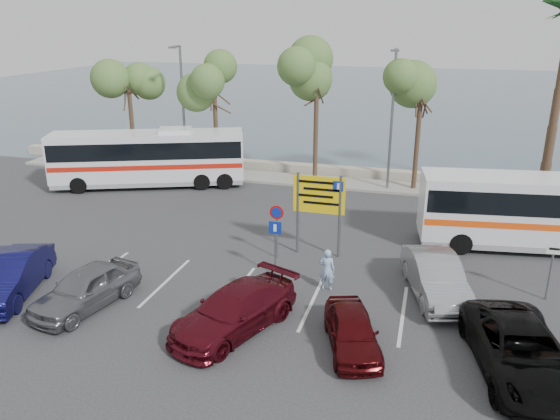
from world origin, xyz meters
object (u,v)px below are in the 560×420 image
(car_silver_a, at_px, (86,288))
(pedestrian_near, at_px, (327,270))
(coach_bus_right, at_px, (553,215))
(car_red, at_px, (352,330))
(car_silver_b, at_px, (436,277))
(coach_bus_left, at_px, (148,160))
(direction_sign, at_px, (319,201))
(car_maroon, at_px, (234,311))
(pedestrian_far, at_px, (464,229))
(street_lamp_right, at_px, (392,113))
(car_blue, at_px, (10,276))
(street_lamp_left, at_px, (182,104))
(suv_black, at_px, (522,352))

(car_silver_a, distance_m, pedestrian_near, 8.64)
(coach_bus_right, xyz_separation_m, car_red, (-7.14, -10.00, -1.00))
(car_silver_b, bearing_deg, coach_bus_left, 133.92)
(coach_bus_right, distance_m, car_silver_a, 19.30)
(direction_sign, bearing_deg, car_silver_b, -27.20)
(car_maroon, bearing_deg, direction_sign, 101.50)
(car_maroon, xyz_separation_m, pedestrian_near, (2.32, 3.62, 0.10))
(pedestrian_far, bearing_deg, street_lamp_right, 4.35)
(direction_sign, bearing_deg, car_red, -69.56)
(car_blue, bearing_deg, street_lamp_left, 75.73)
(car_blue, xyz_separation_m, suv_black, (17.30, 0.00, -0.04))
(car_silver_a, distance_m, car_red, 9.35)
(coach_bus_right, bearing_deg, car_red, -125.54)
(car_silver_a, distance_m, car_silver_b, 12.47)
(direction_sign, relative_size, coach_bus_right, 0.32)
(coach_bus_left, xyz_separation_m, suv_black, (19.29, -14.00, -0.90))
(street_lamp_left, xyz_separation_m, car_red, (13.50, -17.02, -3.98))
(street_lamp_left, height_order, car_red, street_lamp_left)
(street_lamp_right, height_order, coach_bus_left, street_lamp_right)
(street_lamp_right, relative_size, car_silver_b, 1.74)
(coach_bus_right, bearing_deg, car_silver_b, -129.19)
(street_lamp_right, bearing_deg, car_maroon, -101.04)
(coach_bus_right, height_order, suv_black, coach_bus_right)
(direction_sign, height_order, car_silver_a, direction_sign)
(car_silver_b, bearing_deg, car_silver_a, -176.41)
(car_red, bearing_deg, pedestrian_near, 94.24)
(street_lamp_left, xyz_separation_m, car_maroon, (9.68, -17.02, -3.89))
(car_maroon, bearing_deg, coach_bus_left, 149.99)
(car_silver_a, xyz_separation_m, car_red, (9.35, -0.02, -0.11))
(car_blue, relative_size, suv_black, 0.89)
(suv_black, bearing_deg, coach_bus_left, 132.40)
(street_lamp_left, relative_size, coach_bus_right, 0.70)
(street_lamp_right, distance_m, coach_bus_right, 10.80)
(direction_sign, relative_size, car_red, 1.00)
(suv_black, relative_size, car_silver_b, 1.14)
(street_lamp_left, bearing_deg, car_silver_b, -38.92)
(car_red, bearing_deg, car_blue, 161.74)
(pedestrian_near, bearing_deg, suv_black, 148.83)
(coach_bus_left, height_order, coach_bus_right, coach_bus_left)
(car_silver_a, xyz_separation_m, pedestrian_near, (7.85, 3.60, 0.09))
(car_blue, bearing_deg, car_silver_a, -17.27)
(car_maroon, xyz_separation_m, car_red, (3.82, 0.00, -0.09))
(coach_bus_left, height_order, suv_black, coach_bus_left)
(street_lamp_left, height_order, car_silver_a, street_lamp_left)
(street_lamp_left, xyz_separation_m, pedestrian_far, (17.04, -7.65, -3.78))
(direction_sign, bearing_deg, coach_bus_left, 148.66)
(coach_bus_left, relative_size, pedestrian_near, 7.04)
(car_silver_a, bearing_deg, suv_black, 12.11)
(street_lamp_right, bearing_deg, car_silver_a, -117.51)
(direction_sign, xyz_separation_m, car_blue, (-10.00, -6.70, -1.66))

